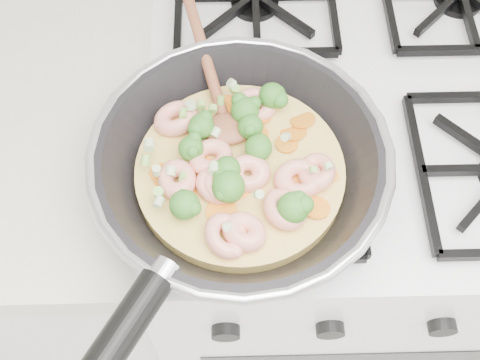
{
  "coord_description": "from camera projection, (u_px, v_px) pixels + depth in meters",
  "views": [
    {
      "loc": [
        -0.19,
        1.18,
        1.55
      ],
      "look_at": [
        -0.18,
        1.54,
        0.93
      ],
      "focal_mm": 45.6,
      "sensor_mm": 36.0,
      "label": 1
    }
  ],
  "objects": [
    {
      "name": "stove",
      "position": [
        328.0,
        225.0,
        1.21
      ],
      "size": [
        0.6,
        0.6,
        0.92
      ],
      "color": "white",
      "rests_on": "ground"
    },
    {
      "name": "skillet",
      "position": [
        237.0,
        169.0,
        0.68
      ],
      "size": [
        0.36,
        0.63,
        0.11
      ],
      "rotation": [
        0.0,
        0.0,
        -0.4
      ],
      "color": "black",
      "rests_on": "stove"
    }
  ]
}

